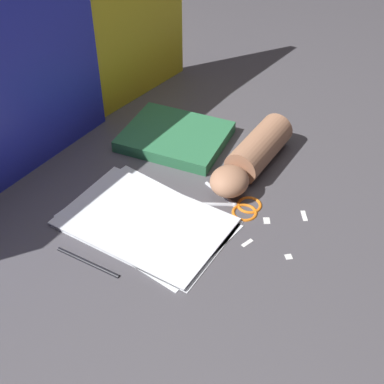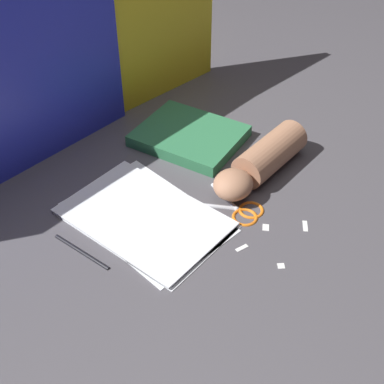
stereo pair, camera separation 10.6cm
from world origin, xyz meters
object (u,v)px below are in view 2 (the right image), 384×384
object	(u,v)px
book_closed	(189,136)
scissors	(240,209)
paper_stack	(146,217)
hand_forearm	(261,161)

from	to	relation	value
book_closed	scissors	bearing A→B (deg)	-117.08
paper_stack	scissors	world-z (taller)	scissors
book_closed	hand_forearm	distance (m)	0.21
scissors	hand_forearm	bearing A→B (deg)	16.16
book_closed	paper_stack	bearing A→B (deg)	-157.64
paper_stack	book_closed	world-z (taller)	book_closed
scissors	book_closed	bearing A→B (deg)	62.92
book_closed	scissors	world-z (taller)	book_closed
scissors	paper_stack	bearing A→B (deg)	137.62
paper_stack	hand_forearm	world-z (taller)	hand_forearm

